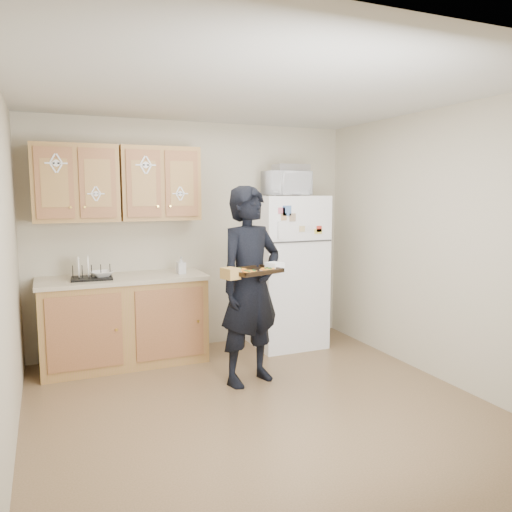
{
  "coord_description": "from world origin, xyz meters",
  "views": [
    {
      "loc": [
        -1.54,
        -3.58,
        1.75
      ],
      "look_at": [
        0.16,
        0.45,
        1.18
      ],
      "focal_mm": 35.0,
      "sensor_mm": 36.0,
      "label": 1
    }
  ],
  "objects_px": {
    "microwave": "(286,184)",
    "dish_rack": "(92,271)",
    "refrigerator": "(286,271)",
    "person": "(250,286)",
    "baking_tray": "(253,272)"
  },
  "relations": [
    {
      "from": "refrigerator",
      "to": "baking_tray",
      "type": "bearing_deg",
      "value": -127.03
    },
    {
      "from": "dish_rack",
      "to": "baking_tray",
      "type": "bearing_deg",
      "value": -45.15
    },
    {
      "from": "refrigerator",
      "to": "person",
      "type": "bearing_deg",
      "value": -131.83
    },
    {
      "from": "baking_tray",
      "to": "dish_rack",
      "type": "height_order",
      "value": "baking_tray"
    },
    {
      "from": "baking_tray",
      "to": "person",
      "type": "bearing_deg",
      "value": 55.46
    },
    {
      "from": "baking_tray",
      "to": "dish_rack",
      "type": "xyz_separation_m",
      "value": [
        -1.2,
        1.21,
        -0.1
      ]
    },
    {
      "from": "dish_rack",
      "to": "person",
      "type": "bearing_deg",
      "value": -35.52
    },
    {
      "from": "refrigerator",
      "to": "person",
      "type": "relative_size",
      "value": 0.95
    },
    {
      "from": "person",
      "to": "dish_rack",
      "type": "distance_m",
      "value": 1.59
    },
    {
      "from": "microwave",
      "to": "dish_rack",
      "type": "relative_size",
      "value": 1.26
    },
    {
      "from": "refrigerator",
      "to": "dish_rack",
      "type": "bearing_deg",
      "value": 179.56
    },
    {
      "from": "person",
      "to": "dish_rack",
      "type": "xyz_separation_m",
      "value": [
        -1.29,
        0.92,
        0.08
      ]
    },
    {
      "from": "refrigerator",
      "to": "person",
      "type": "height_order",
      "value": "person"
    },
    {
      "from": "refrigerator",
      "to": "dish_rack",
      "type": "distance_m",
      "value": 2.1
    },
    {
      "from": "baking_tray",
      "to": "dish_rack",
      "type": "distance_m",
      "value": 1.7
    }
  ]
}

